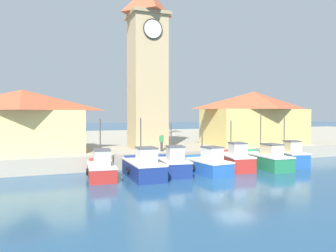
# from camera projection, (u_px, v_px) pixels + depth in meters

# --- Properties ---
(ground_plane) EXTENTS (300.00, 300.00, 0.00)m
(ground_plane) POSITION_uv_depth(u_px,v_px,m) (234.00, 181.00, 22.58)
(ground_plane) COLOR navy
(quay_wharf) EXTENTS (120.00, 40.00, 1.27)m
(quay_wharf) POSITION_uv_depth(u_px,v_px,m) (131.00, 141.00, 47.82)
(quay_wharf) COLOR #A89E89
(quay_wharf) RESTS_ON ground
(fishing_boat_far_left) EXTENTS (2.28, 4.65, 4.28)m
(fishing_boat_far_left) POSITION_uv_depth(u_px,v_px,m) (101.00, 168.00, 23.40)
(fishing_boat_far_left) COLOR #AD2823
(fishing_boat_far_left) RESTS_ON ground
(fishing_boat_left_outer) EXTENTS (2.24, 5.15, 4.33)m
(fishing_boat_left_outer) POSITION_uv_depth(u_px,v_px,m) (143.00, 167.00, 23.72)
(fishing_boat_left_outer) COLOR navy
(fishing_boat_left_outer) RESTS_ON ground
(fishing_boat_left_inner) EXTENTS (2.47, 4.41, 3.87)m
(fishing_boat_left_inner) POSITION_uv_depth(u_px,v_px,m) (173.00, 164.00, 24.97)
(fishing_boat_left_inner) COLOR navy
(fishing_boat_left_inner) RESTS_ON ground
(fishing_boat_mid_left) EXTENTS (2.58, 4.73, 4.10)m
(fishing_boat_mid_left) POSITION_uv_depth(u_px,v_px,m) (207.00, 164.00, 25.49)
(fishing_boat_mid_left) COLOR #2356A8
(fishing_boat_mid_left) RESTS_ON ground
(fishing_boat_center) EXTENTS (2.68, 5.03, 4.07)m
(fishing_boat_center) POSITION_uv_depth(u_px,v_px,m) (234.00, 160.00, 27.32)
(fishing_boat_center) COLOR #AD2823
(fishing_boat_center) RESTS_ON ground
(fishing_boat_mid_right) EXTENTS (2.23, 5.34, 4.55)m
(fishing_boat_mid_right) POSITION_uv_depth(u_px,v_px,m) (265.00, 159.00, 27.87)
(fishing_boat_mid_right) COLOR #237A4C
(fishing_boat_mid_right) RESTS_ON ground
(fishing_boat_right_inner) EXTENTS (2.58, 4.68, 4.27)m
(fishing_boat_right_inner) POSITION_uv_depth(u_px,v_px,m) (287.00, 156.00, 29.58)
(fishing_boat_right_inner) COLOR #2356A8
(fishing_boat_right_inner) RESTS_ON ground
(clock_tower) EXTENTS (3.73, 3.73, 17.20)m
(clock_tower) POSITION_uv_depth(u_px,v_px,m) (147.00, 64.00, 31.81)
(clock_tower) COLOR tan
(clock_tower) RESTS_ON quay_wharf
(warehouse_left) EXTENTS (10.44, 6.48, 5.48)m
(warehouse_left) POSITION_uv_depth(u_px,v_px,m) (23.00, 120.00, 28.63)
(warehouse_left) COLOR #E5D17A
(warehouse_left) RESTS_ON quay_wharf
(warehouse_right) EXTENTS (11.25, 6.27, 5.86)m
(warehouse_right) POSITION_uv_depth(u_px,v_px,m) (254.00, 117.00, 36.84)
(warehouse_right) COLOR tan
(warehouse_right) RESTS_ON quay_wharf
(port_crane_far) EXTENTS (3.25, 8.66, 18.98)m
(port_crane_far) POSITION_uv_depth(u_px,v_px,m) (154.00, 88.00, 46.35)
(port_crane_far) COLOR #976E11
(port_crane_far) RESTS_ON quay_wharf
(dock_worker_near_tower) EXTENTS (0.34, 0.22, 1.62)m
(dock_worker_near_tower) POSITION_uv_depth(u_px,v_px,m) (162.00, 142.00, 29.42)
(dock_worker_near_tower) COLOR #33333D
(dock_worker_near_tower) RESTS_ON quay_wharf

